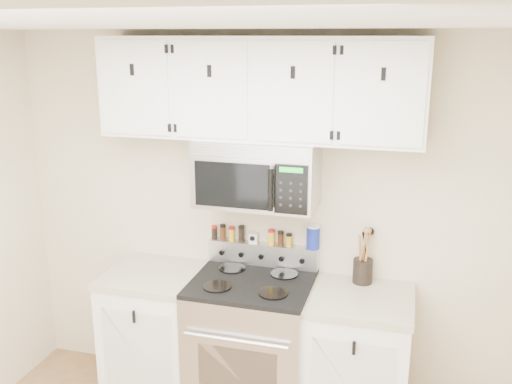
% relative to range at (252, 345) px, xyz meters
% --- Properties ---
extents(back_wall, '(3.50, 0.01, 2.50)m').
position_rel_range_xyz_m(back_wall, '(0.00, 0.32, 0.76)').
color(back_wall, '#B9AF8B').
rests_on(back_wall, floor).
extents(ceiling, '(3.50, 3.50, 0.01)m').
position_rel_range_xyz_m(ceiling, '(0.00, -1.43, 2.01)').
color(ceiling, white).
rests_on(ceiling, back_wall).
extents(range, '(0.76, 0.65, 1.10)m').
position_rel_range_xyz_m(range, '(0.00, 0.00, 0.00)').
color(range, '#B7B7BA').
rests_on(range, floor).
extents(base_cabinet_left, '(0.64, 0.62, 0.92)m').
position_rel_range_xyz_m(base_cabinet_left, '(-0.69, 0.02, -0.03)').
color(base_cabinet_left, white).
rests_on(base_cabinet_left, floor).
extents(base_cabinet_right, '(0.64, 0.62, 0.92)m').
position_rel_range_xyz_m(base_cabinet_right, '(0.69, 0.02, -0.03)').
color(base_cabinet_right, white).
rests_on(base_cabinet_right, floor).
extents(microwave, '(0.76, 0.44, 0.42)m').
position_rel_range_xyz_m(microwave, '(0.00, 0.13, 1.14)').
color(microwave, '#9E9EA3').
rests_on(microwave, back_wall).
extents(upper_cabinets, '(2.00, 0.35, 0.62)m').
position_rel_range_xyz_m(upper_cabinets, '(-0.00, 0.15, 1.66)').
color(upper_cabinets, white).
rests_on(upper_cabinets, back_wall).
extents(utensil_crock, '(0.13, 0.13, 0.37)m').
position_rel_range_xyz_m(utensil_crock, '(0.68, 0.23, 0.53)').
color(utensil_crock, black).
rests_on(utensil_crock, base_cabinet_right).
extents(kitchen_timer, '(0.07, 0.06, 0.07)m').
position_rel_range_xyz_m(kitchen_timer, '(-0.07, 0.28, 0.65)').
color(kitchen_timer, silver).
rests_on(kitchen_timer, range).
extents(salt_canister, '(0.09, 0.09, 0.16)m').
position_rel_range_xyz_m(salt_canister, '(0.34, 0.28, 0.69)').
color(salt_canister, navy).
rests_on(salt_canister, range).
extents(spice_jar_0, '(0.04, 0.04, 0.09)m').
position_rel_range_xyz_m(spice_jar_0, '(-0.35, 0.28, 0.66)').
color(spice_jar_0, black).
rests_on(spice_jar_0, range).
extents(spice_jar_1, '(0.04, 0.04, 0.11)m').
position_rel_range_xyz_m(spice_jar_1, '(-0.29, 0.28, 0.67)').
color(spice_jar_1, '#442510').
rests_on(spice_jar_1, range).
extents(spice_jar_2, '(0.04, 0.04, 0.10)m').
position_rel_range_xyz_m(spice_jar_2, '(-0.22, 0.28, 0.66)').
color(spice_jar_2, gold).
rests_on(spice_jar_2, range).
extents(spice_jar_3, '(0.04, 0.04, 0.11)m').
position_rel_range_xyz_m(spice_jar_3, '(-0.15, 0.28, 0.67)').
color(spice_jar_3, black).
rests_on(spice_jar_3, range).
extents(spice_jar_4, '(0.05, 0.05, 0.11)m').
position_rel_range_xyz_m(spice_jar_4, '(0.06, 0.28, 0.67)').
color(spice_jar_4, yellow).
rests_on(spice_jar_4, range).
extents(spice_jar_5, '(0.04, 0.04, 0.10)m').
position_rel_range_xyz_m(spice_jar_5, '(0.12, 0.28, 0.66)').
color(spice_jar_5, '#3B1E0E').
rests_on(spice_jar_5, range).
extents(spice_jar_6, '(0.04, 0.04, 0.09)m').
position_rel_range_xyz_m(spice_jar_6, '(0.18, 0.28, 0.66)').
color(spice_jar_6, gold).
rests_on(spice_jar_6, range).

